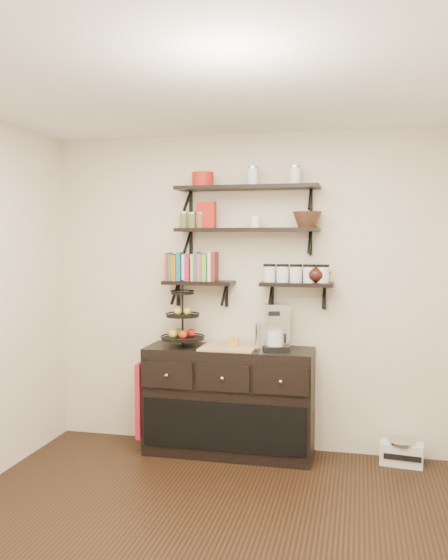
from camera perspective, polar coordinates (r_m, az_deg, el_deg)
floor at (r=3.84m, az=-2.80°, el=-24.13°), size 3.50×3.50×0.00m
ceiling at (r=3.50m, az=-2.96°, el=18.72°), size 3.50×3.50×0.02m
back_wall at (r=5.11m, az=2.48°, el=-1.17°), size 3.50×0.02×2.70m
shelf_top at (r=4.98m, az=2.23°, el=8.84°), size 1.20×0.27×0.23m
shelf_mid at (r=4.96m, az=2.22°, el=4.81°), size 1.20×0.27×0.23m
shelf_low_left at (r=5.09m, az=-2.42°, el=-0.32°), size 0.60×0.25×0.23m
shelf_low_right at (r=4.93m, az=7.04°, el=-0.48°), size 0.60×0.25×0.23m
cookbooks at (r=5.09m, az=-3.00°, el=1.23°), size 0.43×0.15×0.26m
glass_canisters at (r=4.92m, az=6.93°, el=0.53°), size 0.54×0.10×0.13m
sideboard at (r=5.07m, az=0.49°, el=-11.53°), size 1.40×0.50×0.92m
fruit_stand at (r=5.05m, az=-3.95°, el=-4.27°), size 0.36×0.36×0.54m
candle at (r=4.95m, az=0.94°, el=-5.93°), size 0.08×0.08×0.08m
coffee_maker at (r=4.90m, az=5.04°, el=-4.57°), size 0.25×0.25×0.38m
thermal_carafe at (r=4.88m, az=3.64°, el=-5.45°), size 0.11×0.11×0.22m
apron at (r=5.18m, az=-7.81°, el=-11.22°), size 0.04×0.27×0.64m
radio at (r=5.14m, az=16.72°, el=-15.65°), size 0.35×0.25×0.20m
recipe_box at (r=5.04m, az=-1.71°, el=6.26°), size 0.17×0.08×0.22m
walnut_bowl at (r=4.89m, az=8.00°, el=5.77°), size 0.24×0.24×0.13m
ramekins at (r=4.95m, az=3.04°, el=5.58°), size 0.09×0.09×0.10m
teapot at (r=4.91m, az=8.86°, el=0.63°), size 0.20×0.15×0.15m
red_pot at (r=5.07m, az=-2.05°, el=9.65°), size 0.18×0.18×0.12m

